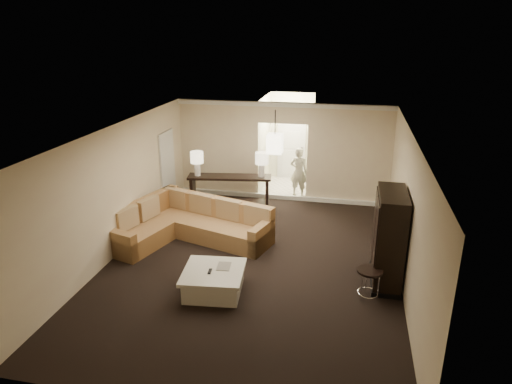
% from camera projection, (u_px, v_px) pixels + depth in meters
% --- Properties ---
extents(ground, '(8.00, 8.00, 0.00)m').
position_uv_depth(ground, '(252.00, 264.00, 9.64)').
color(ground, black).
rests_on(ground, ground).
extents(wall_back, '(6.00, 0.04, 2.80)m').
position_uv_depth(wall_back, '(282.00, 152.00, 12.84)').
color(wall_back, beige).
rests_on(wall_back, ground).
extents(wall_front, '(6.00, 0.04, 2.80)m').
position_uv_depth(wall_front, '(181.00, 319.00, 5.48)').
color(wall_front, beige).
rests_on(wall_front, ground).
extents(wall_left, '(0.04, 8.00, 2.80)m').
position_uv_depth(wall_left, '(115.00, 192.00, 9.74)').
color(wall_left, beige).
rests_on(wall_left, ground).
extents(wall_right, '(0.04, 8.00, 2.80)m').
position_uv_depth(wall_right, '(407.00, 214.00, 8.58)').
color(wall_right, beige).
rests_on(wall_right, ground).
extents(ceiling, '(6.00, 8.00, 0.02)m').
position_uv_depth(ceiling, '(252.00, 133.00, 8.69)').
color(ceiling, white).
rests_on(ceiling, wall_back).
extents(crown_molding, '(6.00, 0.10, 0.12)m').
position_uv_depth(crown_molding, '(283.00, 105.00, 12.35)').
color(crown_molding, white).
rests_on(crown_molding, wall_back).
extents(baseboard, '(6.00, 0.10, 0.12)m').
position_uv_depth(baseboard, '(281.00, 197.00, 13.25)').
color(baseboard, white).
rests_on(baseboard, ground).
extents(side_door, '(0.05, 0.90, 2.10)m').
position_uv_depth(side_door, '(168.00, 170.00, 12.43)').
color(side_door, silver).
rests_on(side_door, ground).
extents(foyer, '(1.44, 2.02, 2.80)m').
position_uv_depth(foyer, '(289.00, 144.00, 14.11)').
color(foyer, white).
rests_on(foyer, ground).
extents(sectional_sofa, '(3.64, 2.63, 0.93)m').
position_uv_depth(sectional_sofa, '(187.00, 225.00, 10.63)').
color(sectional_sofa, brown).
rests_on(sectional_sofa, ground).
extents(coffee_table, '(1.23, 1.23, 0.47)m').
position_uv_depth(coffee_table, '(214.00, 281.00, 8.55)').
color(coffee_table, beige).
rests_on(coffee_table, ground).
extents(console_table, '(2.33, 0.85, 0.88)m').
position_uv_depth(console_table, '(230.00, 188.00, 12.58)').
color(console_table, black).
rests_on(console_table, ground).
extents(armoire, '(0.55, 1.29, 1.85)m').
position_uv_depth(armoire, '(388.00, 240.00, 8.68)').
color(armoire, black).
rests_on(armoire, ground).
extents(drink_table, '(0.47, 0.47, 0.58)m').
position_uv_depth(drink_table, '(369.00, 278.00, 8.29)').
color(drink_table, black).
rests_on(drink_table, ground).
extents(table_lamp_left, '(0.35, 0.35, 0.67)m').
position_uv_depth(table_lamp_left, '(197.00, 160.00, 12.35)').
color(table_lamp_left, white).
rests_on(table_lamp_left, console_table).
extents(table_lamp_right, '(0.35, 0.35, 0.67)m').
position_uv_depth(table_lamp_right, '(262.00, 161.00, 12.26)').
color(table_lamp_right, white).
rests_on(table_lamp_right, console_table).
extents(pendant_light, '(0.38, 0.38, 1.09)m').
position_uv_depth(pendant_light, '(275.00, 144.00, 11.46)').
color(pendant_light, black).
rests_on(pendant_light, ceiling).
extents(person, '(0.67, 0.54, 1.63)m').
position_uv_depth(person, '(299.00, 170.00, 13.23)').
color(person, beige).
rests_on(person, ground).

